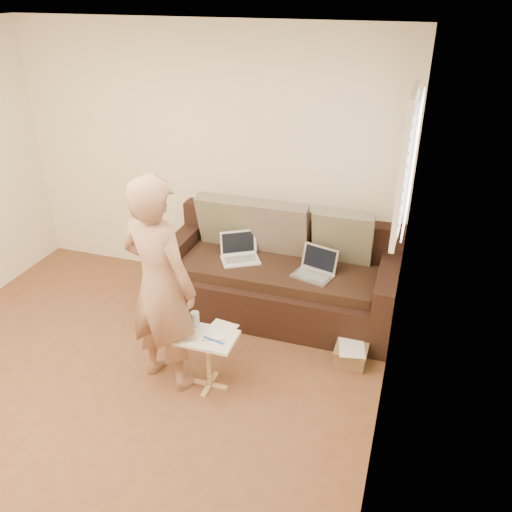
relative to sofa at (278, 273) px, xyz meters
name	(u,v)px	position (x,y,z in m)	size (l,w,h in m)	color
floor	(97,415)	(-0.90, -1.77, -0.42)	(4.50, 4.50, 0.00)	brown
ceiling	(27,45)	(-0.90, -1.77, 2.18)	(4.50, 4.50, 0.00)	white
wall_back	(206,160)	(-0.90, 0.48, 0.87)	(4.00, 4.00, 0.00)	beige
wall_right	(389,320)	(1.10, -1.77, 0.87)	(4.50, 4.50, 0.00)	beige
window_blinds	(408,163)	(1.05, -0.27, 1.28)	(0.12, 0.88, 1.08)	white
sofa	(278,273)	(0.00, 0.00, 0.00)	(2.20, 0.95, 0.85)	black
pillow_left	(226,221)	(-0.60, 0.21, 0.37)	(0.55, 0.14, 0.55)	#67624C
pillow_mid	(280,229)	(-0.05, 0.21, 0.37)	(0.55, 0.14, 0.55)	brown
pillow_right	(343,237)	(0.55, 0.22, 0.37)	(0.55, 0.14, 0.55)	#67624C
laptop_silver	(312,277)	(0.35, -0.14, 0.10)	(0.35, 0.25, 0.23)	#B7BABC
laptop_white	(240,261)	(-0.36, -0.05, 0.10)	(0.35, 0.26, 0.26)	white
person	(160,285)	(-0.58, -1.22, 0.45)	(0.64, 0.43, 1.76)	#A06F57
side_table	(209,361)	(-0.22, -1.21, -0.18)	(0.44, 0.31, 0.48)	silver
drinking_glass	(195,319)	(-0.36, -1.10, 0.12)	(0.07, 0.07, 0.12)	silver
scissors	(214,340)	(-0.15, -1.25, 0.07)	(0.18, 0.10, 0.02)	silver
paper_on_table	(219,332)	(-0.16, -1.13, 0.06)	(0.21, 0.30, 0.00)	white
striped_box	(351,355)	(0.81, -0.58, -0.34)	(0.27, 0.27, 0.17)	#D2441F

